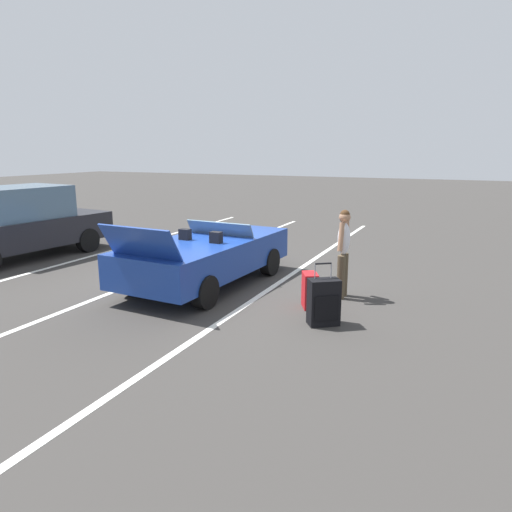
{
  "coord_description": "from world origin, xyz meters",
  "views": [
    {
      "loc": [
        -8.01,
        -4.8,
        2.7
      ],
      "look_at": [
        -0.18,
        -1.19,
        0.75
      ],
      "focal_mm": 32.84,
      "sensor_mm": 36.0,
      "label": 1
    }
  ],
  "objects_px": {
    "suitcase_large_black": "(324,302)",
    "parked_sedan_near": "(20,224)",
    "convertible_car": "(212,255)",
    "suitcase_medium_bright": "(310,291)",
    "traveler_person": "(343,249)"
  },
  "relations": [
    {
      "from": "convertible_car",
      "to": "parked_sedan_near",
      "type": "height_order",
      "value": "parked_sedan_near"
    },
    {
      "from": "traveler_person",
      "to": "suitcase_large_black",
      "type": "bearing_deg",
      "value": 94.39
    },
    {
      "from": "convertible_car",
      "to": "suitcase_medium_bright",
      "type": "xyz_separation_m",
      "value": [
        -0.69,
        -2.37,
        -0.28
      ]
    },
    {
      "from": "convertible_car",
      "to": "suitcase_medium_bright",
      "type": "height_order",
      "value": "convertible_car"
    },
    {
      "from": "convertible_car",
      "to": "traveler_person",
      "type": "xyz_separation_m",
      "value": [
        0.13,
        -2.73,
        0.34
      ]
    },
    {
      "from": "parked_sedan_near",
      "to": "suitcase_large_black",
      "type": "bearing_deg",
      "value": 87.09
    },
    {
      "from": "convertible_car",
      "to": "suitcase_large_black",
      "type": "relative_size",
      "value": 4.34
    },
    {
      "from": "suitcase_medium_bright",
      "to": "convertible_car",
      "type": "bearing_deg",
      "value": 135.71
    },
    {
      "from": "suitcase_large_black",
      "to": "suitcase_medium_bright",
      "type": "bearing_deg",
      "value": 177.56
    },
    {
      "from": "traveler_person",
      "to": "parked_sedan_near",
      "type": "relative_size",
      "value": 0.35
    },
    {
      "from": "convertible_car",
      "to": "suitcase_large_black",
      "type": "bearing_deg",
      "value": -113.09
    },
    {
      "from": "convertible_car",
      "to": "parked_sedan_near",
      "type": "xyz_separation_m",
      "value": [
        -0.07,
        5.55,
        0.3
      ]
    },
    {
      "from": "suitcase_large_black",
      "to": "parked_sedan_near",
      "type": "relative_size",
      "value": 0.21
    },
    {
      "from": "traveler_person",
      "to": "suitcase_medium_bright",
      "type": "bearing_deg",
      "value": 67.21
    },
    {
      "from": "suitcase_medium_bright",
      "to": "parked_sedan_near",
      "type": "relative_size",
      "value": 0.13
    }
  ]
}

